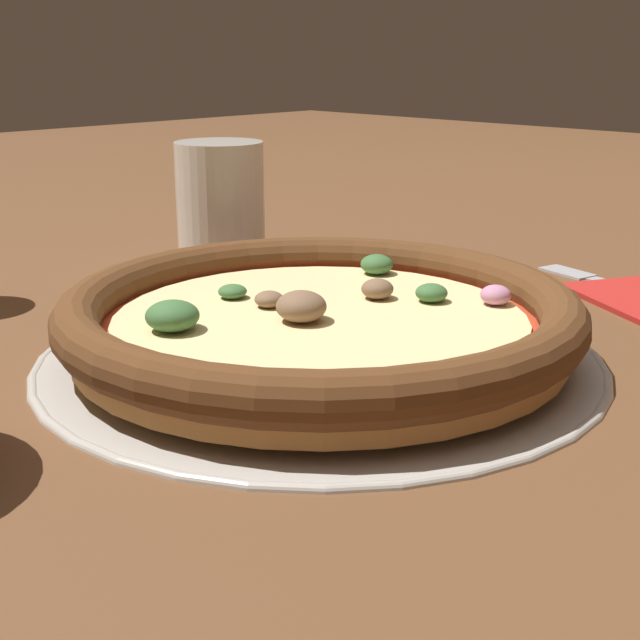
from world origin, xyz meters
TOP-DOWN VIEW (x-y plane):
  - ground_plane at (0.00, 0.00)m, footprint 3.00×3.00m
  - pizza_tray at (0.00, 0.00)m, footprint 0.34×0.34m
  - pizza at (0.00, 0.00)m, footprint 0.31×0.31m
  - drinking_cup at (0.11, 0.23)m, footprint 0.07×0.07m
  - fork at (0.28, -0.06)m, footprint 0.06×0.19m

SIDE VIEW (x-z plane):
  - ground_plane at x=0.00m, z-range 0.00..0.00m
  - fork at x=0.28m, z-range 0.00..0.00m
  - pizza_tray at x=0.00m, z-range 0.00..0.01m
  - pizza at x=0.00m, z-range 0.01..0.04m
  - drinking_cup at x=0.11m, z-range 0.00..0.10m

